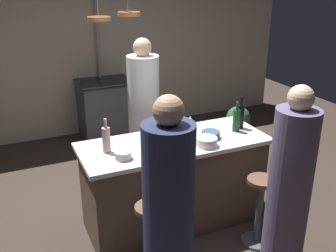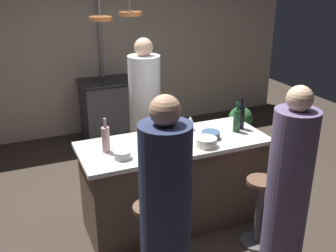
# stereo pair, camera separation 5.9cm
# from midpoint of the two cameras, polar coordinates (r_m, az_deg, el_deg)

# --- Properties ---
(ground_plane) EXTENTS (9.00, 9.00, 0.00)m
(ground_plane) POSITION_cam_midpoint_polar(r_m,az_deg,el_deg) (4.15, 0.45, -13.68)
(ground_plane) COLOR #382D26
(back_wall) EXTENTS (6.40, 0.16, 2.60)m
(back_wall) POSITION_cam_midpoint_polar(r_m,az_deg,el_deg) (6.19, -10.76, 11.00)
(back_wall) COLOR #BCAD99
(back_wall) RESTS_ON ground_plane
(kitchen_island) EXTENTS (1.80, 0.72, 0.90)m
(kitchen_island) POSITION_cam_midpoint_polar(r_m,az_deg,el_deg) (3.90, 0.47, -8.24)
(kitchen_island) COLOR brown
(kitchen_island) RESTS_ON ground_plane
(stove_range) EXTENTS (0.80, 0.64, 0.89)m
(stove_range) POSITION_cam_midpoint_polar(r_m,az_deg,el_deg) (6.03, -9.28, 2.41)
(stove_range) COLOR #47474C
(stove_range) RESTS_ON ground_plane
(chef) EXTENTS (0.36, 0.36, 1.73)m
(chef) POSITION_cam_midpoint_polar(r_m,az_deg,el_deg) (4.59, -3.89, 1.23)
(chef) COLOR white
(chef) RESTS_ON ground_plane
(bar_stool_right) EXTENTS (0.28, 0.28, 0.68)m
(bar_stool_right) POSITION_cam_midpoint_polar(r_m,az_deg,el_deg) (3.75, 12.67, -11.59)
(bar_stool_right) COLOR #4C4C51
(bar_stool_right) RESTS_ON ground_plane
(guest_right) EXTENTS (0.35, 0.35, 1.63)m
(guest_right) POSITION_cam_midpoint_polar(r_m,az_deg,el_deg) (3.31, 16.70, -9.01)
(guest_right) COLOR #594C6B
(guest_right) RESTS_ON ground_plane
(bar_stool_left) EXTENTS (0.28, 0.28, 0.68)m
(bar_stool_left) POSITION_cam_midpoint_polar(r_m,az_deg,el_deg) (3.31, -2.95, -16.00)
(bar_stool_left) COLOR #4C4C51
(bar_stool_left) RESTS_ON ground_plane
(guest_left) EXTENTS (0.36, 0.36, 1.69)m
(guest_left) POSITION_cam_midpoint_polar(r_m,az_deg,el_deg) (2.79, -0.56, -13.52)
(guest_left) COLOR #262D4C
(guest_left) RESTS_ON ground_plane
(overhead_pot_rack) EXTENTS (0.61, 1.50, 2.17)m
(overhead_pot_rack) POSITION_cam_midpoint_polar(r_m,az_deg,el_deg) (5.22, -9.14, 13.35)
(overhead_pot_rack) COLOR gray
(overhead_pot_rack) RESTS_ON ground_plane
(potted_plant) EXTENTS (0.36, 0.36, 0.52)m
(potted_plant) POSITION_cam_midpoint_polar(r_m,az_deg,el_deg) (6.00, 9.88, 0.76)
(potted_plant) COLOR brown
(potted_plant) RESTS_ON ground_plane
(pepper_mill) EXTENTS (0.05, 0.05, 0.21)m
(pepper_mill) POSITION_cam_midpoint_polar(r_m,az_deg,el_deg) (3.66, 0.18, -0.68)
(pepper_mill) COLOR #382319
(pepper_mill) RESTS_ON kitchen_island
(wine_bottle_green) EXTENTS (0.07, 0.07, 0.31)m
(wine_bottle_green) POSITION_cam_midpoint_polar(r_m,az_deg,el_deg) (3.95, 9.50, 0.88)
(wine_bottle_green) COLOR #193D23
(wine_bottle_green) RESTS_ON kitchen_island
(wine_bottle_rose) EXTENTS (0.07, 0.07, 0.32)m
(wine_bottle_rose) POSITION_cam_midpoint_polar(r_m,az_deg,el_deg) (3.48, -9.46, -1.93)
(wine_bottle_rose) COLOR #B78C8E
(wine_bottle_rose) RESTS_ON kitchen_island
(wine_bottle_dark) EXTENTS (0.07, 0.07, 0.33)m
(wine_bottle_dark) POSITION_cam_midpoint_polar(r_m,az_deg,el_deg) (4.03, 10.10, 1.46)
(wine_bottle_dark) COLOR black
(wine_bottle_dark) RESTS_ON kitchen_island
(wine_glass_near_left_guest) EXTENTS (0.07, 0.07, 0.15)m
(wine_glass_near_left_guest) POSITION_cam_midpoint_polar(r_m,az_deg,el_deg) (3.71, -0.82, -0.41)
(wine_glass_near_left_guest) COLOR silver
(wine_glass_near_left_guest) RESTS_ON kitchen_island
(wine_glass_near_right_guest) EXTENTS (0.07, 0.07, 0.15)m
(wine_glass_near_right_guest) POSITION_cam_midpoint_polar(r_m,az_deg,el_deg) (3.94, 2.80, 0.92)
(wine_glass_near_right_guest) COLOR silver
(wine_glass_near_right_guest) RESTS_ON kitchen_island
(wine_glass_by_chef) EXTENTS (0.07, 0.07, 0.15)m
(wine_glass_by_chef) POSITION_cam_midpoint_polar(r_m,az_deg,el_deg) (3.65, -2.40, -0.77)
(wine_glass_by_chef) COLOR silver
(wine_glass_by_chef) RESTS_ON kitchen_island
(mixing_bowl_ceramic) EXTENTS (0.19, 0.19, 0.08)m
(mixing_bowl_ceramic) POSITION_cam_midpoint_polar(r_m,az_deg,el_deg) (3.60, 5.18, -2.29)
(mixing_bowl_ceramic) COLOR silver
(mixing_bowl_ceramic) RESTS_ON kitchen_island
(mixing_bowl_blue) EXTENTS (0.18, 0.18, 0.07)m
(mixing_bowl_blue) POSITION_cam_midpoint_polar(r_m,az_deg,el_deg) (3.78, 5.79, -1.26)
(mixing_bowl_blue) COLOR #334C6B
(mixing_bowl_blue) RESTS_ON kitchen_island
(mixing_bowl_steel) EXTENTS (0.14, 0.14, 0.07)m
(mixing_bowl_steel) POSITION_cam_midpoint_polar(r_m,az_deg,el_deg) (3.37, -7.05, -4.23)
(mixing_bowl_steel) COLOR #B7B7BC
(mixing_bowl_steel) RESTS_ON kitchen_island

